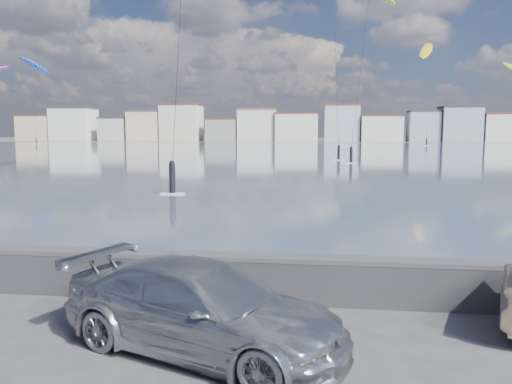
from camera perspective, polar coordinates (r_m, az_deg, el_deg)
ground at (r=8.64m, az=-10.44°, el=-17.81°), size 700.00×700.00×0.00m
bay_water at (r=99.06m, az=5.76°, el=4.73°), size 500.00×177.00×0.00m
far_shore_strip at (r=207.51m, az=6.52°, el=5.80°), size 500.00×60.00×0.00m
seawall at (r=10.88m, az=-6.17°, el=-9.23°), size 400.00×0.36×1.08m
far_buildings at (r=193.49m, az=6.88°, el=7.51°), size 240.79×13.26×14.60m
car_silver at (r=8.46m, az=-6.14°, el=-12.99°), size 5.38×3.71×1.45m
kitesurfer_8 at (r=176.02m, az=-23.99°, el=13.01°), size 7.72×12.07×27.31m
kitesurfer_11 at (r=155.19m, az=18.85°, el=14.96°), size 6.85×17.27×30.39m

